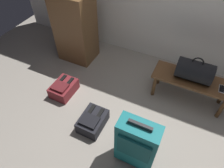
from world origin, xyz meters
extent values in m
plane|color=gray|center=(0.00, 0.00, 0.00)|extent=(6.60, 6.60, 0.00)
cube|color=brown|center=(0.30, 0.83, 0.37)|extent=(1.00, 0.36, 0.04)
cylinder|color=brown|center=(-0.14, 0.70, 0.18)|extent=(0.05, 0.05, 0.35)
cylinder|color=brown|center=(0.74, 0.70, 0.18)|extent=(0.05, 0.05, 0.35)
cylinder|color=brown|center=(-0.14, 0.96, 0.18)|extent=(0.05, 0.05, 0.35)
cylinder|color=brown|center=(0.74, 0.96, 0.18)|extent=(0.05, 0.05, 0.35)
cylinder|color=black|center=(0.29, 0.83, 0.52)|extent=(0.44, 0.26, 0.26)
torus|color=black|center=(0.29, 0.83, 0.66)|extent=(0.14, 0.02, 0.14)
cube|color=silver|center=(0.66, 0.80, 0.39)|extent=(0.07, 0.14, 0.01)
cube|color=black|center=(0.66, 0.80, 0.40)|extent=(0.06, 0.13, 0.00)
cube|color=#14666B|center=(-0.03, -0.31, 0.36)|extent=(0.40, 0.20, 0.63)
cube|color=#0E474A|center=(-0.03, -0.42, 0.44)|extent=(0.32, 0.02, 0.28)
cube|color=#262628|center=(-0.03, -0.31, 0.70)|extent=(0.23, 0.03, 0.04)
cylinder|color=black|center=(-0.17, -0.24, 0.03)|extent=(0.02, 0.05, 0.05)
cylinder|color=black|center=(0.11, -0.24, 0.03)|extent=(0.02, 0.05, 0.05)
cube|color=black|center=(-0.65, -0.12, 0.09)|extent=(0.28, 0.38, 0.17)
cube|color=black|center=(-0.65, -0.19, 0.19)|extent=(0.21, 0.17, 0.04)
cube|color=black|center=(-0.72, -0.06, 0.18)|extent=(0.04, 0.19, 0.02)
cube|color=black|center=(-0.59, -0.06, 0.18)|extent=(0.04, 0.19, 0.02)
cube|color=maroon|center=(-1.30, 0.17, 0.09)|extent=(0.28, 0.38, 0.17)
cube|color=#55181C|center=(-1.30, 0.11, 0.19)|extent=(0.21, 0.17, 0.04)
cube|color=black|center=(-1.36, 0.24, 0.18)|extent=(0.04, 0.19, 0.02)
cube|color=black|center=(-1.24, 0.24, 0.18)|extent=(0.04, 0.19, 0.02)
cube|color=brown|center=(-1.56, 1.00, 0.55)|extent=(0.56, 0.44, 1.10)
camera|label=1|loc=(0.15, -1.24, 2.19)|focal=31.74mm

